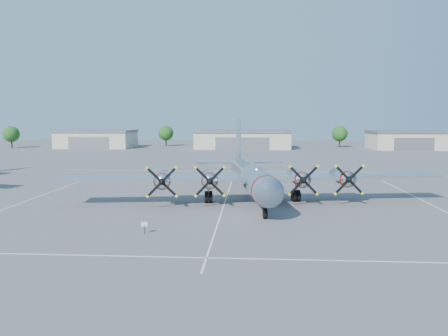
# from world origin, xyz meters

# --- Properties ---
(ground) EXTENTS (260.00, 260.00, 0.00)m
(ground) POSITION_xyz_m (0.00, 0.00, 0.00)
(ground) COLOR #58585B
(ground) RESTS_ON ground
(parking_lines) EXTENTS (60.00, 50.08, 0.01)m
(parking_lines) POSITION_xyz_m (0.00, -1.75, 0.01)
(parking_lines) COLOR silver
(parking_lines) RESTS_ON ground
(hangar_west) EXTENTS (22.60, 14.60, 5.40)m
(hangar_west) POSITION_xyz_m (-45.00, 81.96, 2.71)
(hangar_west) COLOR #B6AB91
(hangar_west) RESTS_ON ground
(hangar_center) EXTENTS (28.60, 14.60, 5.40)m
(hangar_center) POSITION_xyz_m (0.00, 81.96, 2.71)
(hangar_center) COLOR #B6AB91
(hangar_center) RESTS_ON ground
(hangar_east) EXTENTS (20.60, 14.60, 5.40)m
(hangar_east) POSITION_xyz_m (48.00, 81.96, 2.71)
(hangar_east) COLOR #B6AB91
(hangar_east) RESTS_ON ground
(tree_far_west) EXTENTS (4.80, 4.80, 6.64)m
(tree_far_west) POSITION_xyz_m (-70.00, 78.00, 4.22)
(tree_far_west) COLOR #382619
(tree_far_west) RESTS_ON ground
(tree_west) EXTENTS (4.80, 4.80, 6.64)m
(tree_west) POSITION_xyz_m (-25.00, 90.00, 4.22)
(tree_west) COLOR #382619
(tree_west) RESTS_ON ground
(tree_east) EXTENTS (4.80, 4.80, 6.64)m
(tree_east) POSITION_xyz_m (30.00, 88.00, 4.22)
(tree_east) COLOR #382619
(tree_east) RESTS_ON ground
(main_bomber_b29) EXTENTS (44.62, 33.70, 9.06)m
(main_bomber_b29) POSITION_xyz_m (2.77, -0.93, 0.00)
(main_bomber_b29) COLOR silver
(main_bomber_b29) RESTS_ON ground
(info_placard) EXTENTS (0.50, 0.13, 0.96)m
(info_placard) POSITION_xyz_m (-5.57, -16.33, 0.67)
(info_placard) COLOR black
(info_placard) RESTS_ON ground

